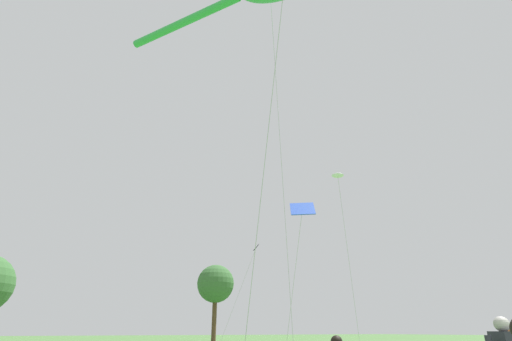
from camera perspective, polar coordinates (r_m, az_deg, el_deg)
name	(u,v)px	position (r m, az deg, el deg)	size (l,w,h in m)	color
small_kite_triangle_green	(338,181)	(20.81, 12.13, -1.57)	(3.57, 3.28, 9.19)	white
small_kite_bird_shape	(254,254)	(29.10, -0.35, -12.29)	(2.61, 1.86, 7.49)	black
small_kite_streamer_purple	(302,212)	(17.97, 6.84, -6.10)	(1.78, 4.25, 7.08)	blue
tree_oak_left	(216,284)	(62.91, -6.02, -16.41)	(5.73, 5.73, 11.15)	#513823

